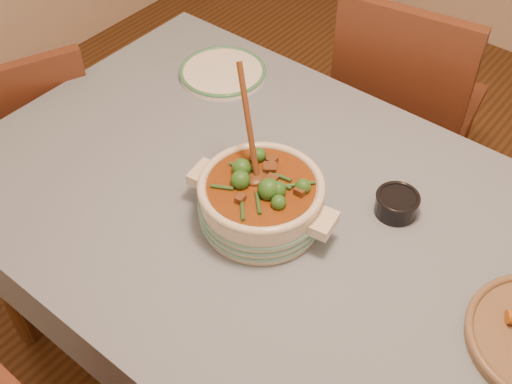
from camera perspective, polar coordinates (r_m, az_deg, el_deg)
floor at (r=2.19m, az=1.74°, el=-15.28°), size 4.50×4.50×0.00m
dining_table at (r=1.64m, az=2.24°, el=-3.98°), size 1.68×1.08×0.76m
stew_casserole at (r=1.50m, az=0.45°, el=-0.47°), size 0.38×0.33×0.35m
white_plate at (r=2.00m, az=-2.98°, el=10.60°), size 0.34×0.34×0.02m
condiment_bowl at (r=1.59m, az=12.42°, el=-0.95°), size 0.11×0.11×0.06m
chair_far at (r=2.29m, az=12.94°, el=7.67°), size 0.52×0.52×0.96m
chair_left at (r=2.31m, az=-19.15°, el=4.34°), size 0.52×0.52×0.85m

